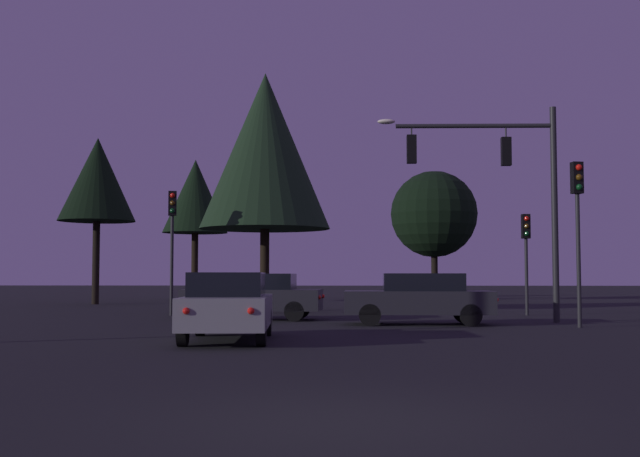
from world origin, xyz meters
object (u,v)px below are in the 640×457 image
(traffic_light_corner_left, at_px, (578,210))
(car_crossing_right, at_px, (254,296))
(traffic_signal_mast_arm, at_px, (504,175))
(traffic_light_median, at_px, (526,243))
(car_nearside_lane, at_px, (228,305))
(car_crossing_left, at_px, (419,298))
(tree_left_far, at_px, (265,151))
(tree_lot_edge, at_px, (195,197))
(traffic_light_corner_right, at_px, (172,227))
(tree_behind_sign, at_px, (97,180))
(tree_center_horizon, at_px, (434,214))

(traffic_light_corner_left, bearing_deg, car_crossing_right, 160.13)
(traffic_signal_mast_arm, relative_size, traffic_light_median, 1.82)
(car_nearside_lane, xyz_separation_m, car_crossing_left, (4.77, 6.05, 0.00))
(tree_left_far, relative_size, tree_lot_edge, 1.16)
(traffic_light_median, xyz_separation_m, car_crossing_right, (-9.67, -3.28, -1.86))
(traffic_light_corner_right, relative_size, tree_lot_edge, 0.54)
(car_crossing_left, relative_size, car_crossing_right, 0.96)
(car_nearside_lane, distance_m, tree_lot_edge, 30.54)
(tree_lot_edge, bearing_deg, car_crossing_left, -63.69)
(traffic_light_corner_left, distance_m, tree_left_far, 14.14)
(car_crossing_right, relative_size, tree_lot_edge, 0.55)
(traffic_light_corner_left, xyz_separation_m, traffic_light_median, (0.04, 6.76, -0.64))
(traffic_signal_mast_arm, bearing_deg, car_crossing_right, 172.11)
(car_crossing_right, relative_size, tree_left_far, 0.47)
(traffic_signal_mast_arm, bearing_deg, tree_lot_edge, 122.91)
(traffic_signal_mast_arm, distance_m, tree_behind_sign, 23.31)
(traffic_signal_mast_arm, bearing_deg, tree_behind_sign, 140.40)
(tree_lot_edge, bearing_deg, tree_behind_sign, -116.54)
(traffic_light_median, bearing_deg, traffic_light_corner_left, -90.31)
(traffic_signal_mast_arm, distance_m, car_nearside_lane, 11.13)
(traffic_signal_mast_arm, xyz_separation_m, car_crossing_right, (-8.05, 1.12, -3.81))
(tree_left_far, bearing_deg, tree_center_horizon, 59.63)
(traffic_light_corner_right, xyz_separation_m, traffic_light_median, (13.00, 0.73, -0.56))
(traffic_light_corner_right, height_order, tree_center_horizon, tree_center_horizon)
(tree_left_far, distance_m, tree_lot_edge, 16.08)
(tree_lot_edge, bearing_deg, car_crossing_right, -73.43)
(tree_behind_sign, bearing_deg, tree_center_horizon, 20.36)
(traffic_light_median, height_order, car_crossing_right, traffic_light_median)
(car_crossing_left, height_order, tree_center_horizon, tree_center_horizon)
(tree_lot_edge, bearing_deg, car_nearside_lane, -77.07)
(tree_center_horizon, bearing_deg, traffic_light_corner_right, -122.68)
(tree_lot_edge, bearing_deg, traffic_light_corner_left, -57.00)
(traffic_light_median, distance_m, tree_behind_sign, 22.45)
(car_crossing_left, relative_size, tree_center_horizon, 0.59)
(traffic_light_corner_right, bearing_deg, traffic_light_median, 3.22)
(traffic_signal_mast_arm, height_order, traffic_light_corner_left, traffic_signal_mast_arm)
(traffic_light_median, xyz_separation_m, tree_left_far, (-9.99, 2.73, 3.93))
(tree_center_horizon, distance_m, tree_lot_edge, 14.39)
(traffic_light_median, bearing_deg, car_nearside_lane, -128.32)
(tree_center_horizon, bearing_deg, car_crossing_left, -97.13)
(car_crossing_left, bearing_deg, traffic_light_median, 51.60)
(traffic_signal_mast_arm, bearing_deg, tree_center_horizon, 89.89)
(traffic_light_corner_left, height_order, car_crossing_left, traffic_light_corner_left)
(car_crossing_left, xyz_separation_m, tree_lot_edge, (-11.49, 23.24, 5.44))
(traffic_light_median, xyz_separation_m, tree_behind_sign, (-19.53, 10.42, 3.72))
(car_crossing_right, distance_m, tree_behind_sign, 17.78)
(car_nearside_lane, bearing_deg, tree_left_far, 93.22)
(traffic_light_corner_right, height_order, tree_behind_sign, tree_behind_sign)
(car_crossing_left, bearing_deg, car_crossing_right, 156.50)
(traffic_light_corner_right, height_order, car_crossing_right, traffic_light_corner_right)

